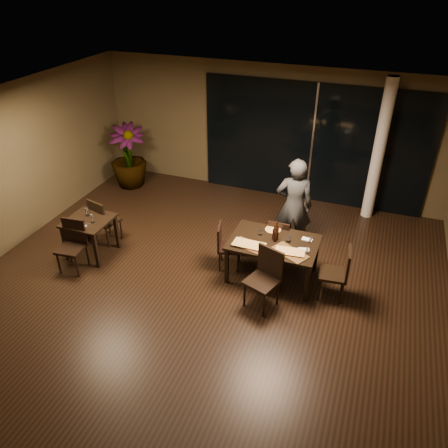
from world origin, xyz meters
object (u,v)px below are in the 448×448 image
Objects in this scene: bottle_a at (274,233)px; bottle_b at (275,234)px; chair_main_right at (339,271)px; chair_main_near at (265,275)px; chair_main_left at (225,244)px; diner at (294,206)px; chair_side_near at (73,242)px; chair_side_far at (103,219)px; side_table at (89,225)px; main_table at (273,245)px; potted_plant at (128,156)px; chair_main_far at (279,238)px; bottle_c at (277,231)px.

bottle_a is 0.95× the size of bottle_b.
bottle_b reaches higher than chair_main_right.
chair_main_left is at bearing 162.94° from chair_main_near.
chair_main_right is 1.24m from bottle_a.
diner is at bearing 82.49° from bottle_a.
chair_side_near is at bearing -163.97° from bottle_b.
chair_side_near is at bearing 103.10° from chair_side_far.
side_table is 0.43× the size of diner.
chair_side_far is 0.51× the size of diner.
chair_main_right is (1.15, -0.14, -0.14)m from main_table.
side_table is at bearing 11.34° from diner.
bottle_a is (4.24, -2.26, 0.11)m from potted_plant.
potted_plant is (-0.86, 2.42, 0.24)m from chair_side_far.
chair_main_right is 4.55m from chair_side_far.
side_table is at bearing -91.10° from chair_main_right.
diner reaches higher than potted_plant.
potted_plant is 5.51× the size of bottle_b.
chair_main_near is 0.80m from bottle_b.
chair_side_near is 4.07m from diner.
chair_side_far is (-2.52, -0.09, 0.04)m from chair_main_left.
chair_main_left is at bearing 33.67° from diner.
chair_main_far is at bearing 18.30° from chair_side_near.
chair_main_near is 0.87m from bottle_c.
chair_main_right reaches higher than chair_side_far.
potted_plant reaches higher than chair_main_left.
chair_side_far is 2.58m from potted_plant.
potted_plant is (-0.83, 3.31, 0.23)m from chair_side_near.
chair_main_near reaches higher than chair_side_far.
chair_main_left is 3.29× the size of bottle_a.
bottle_c reaches higher than chair_main_left.
chair_main_right is (1.08, 0.57, -0.04)m from chair_main_near.
main_table is at bearing -130.41° from bottle_b.
chair_main_near reaches higher than chair_main_left.
chair_main_left is 3.13× the size of bottle_b.
potted_plant is at bearing 151.92° from bottle_a.
chair_main_far is at bearing 17.18° from side_table.
chair_main_left is 0.92× the size of chair_side_far.
main_table is at bearing 115.24° from chair_main_near.
bottle_c is (4.28, -2.25, 0.15)m from potted_plant.
potted_plant is (-4.37, 1.32, -0.17)m from diner.
bottle_c reaches higher than chair_side_far.
chair_main_far is 0.56× the size of potted_plant.
bottle_a is (-0.02, 0.07, 0.21)m from main_table.
diner reaches higher than chair_side_near.
chair_side_far is at bearing -177.27° from bottle_c.
chair_main_right reaches higher than side_table.
side_table is 2.97m from potted_plant.
potted_plant reaches higher than bottle_b.
chair_main_right is at bearing -10.38° from bottle_a.
bottle_c is at bearing 76.65° from main_table.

